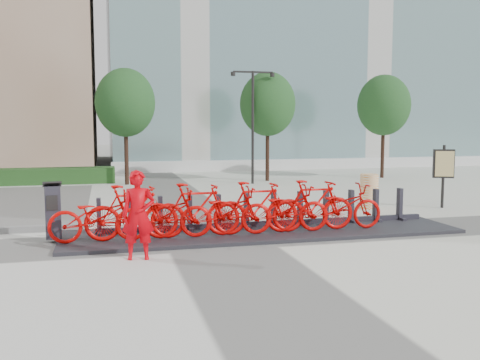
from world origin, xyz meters
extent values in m
plane|color=beige|center=(0.00, 0.00, 0.00)|extent=(120.00, 120.00, 0.00)
cube|color=#1A3B16|center=(-5.00, 13.20, 0.35)|extent=(6.00, 1.20, 0.70)
cylinder|color=black|center=(-1.50, 12.00, 1.50)|extent=(0.18, 0.18, 3.00)
ellipsoid|color=#1C4920|center=(-1.50, 12.00, 3.60)|extent=(2.60, 2.60, 2.99)
cylinder|color=black|center=(5.00, 12.00, 1.50)|extent=(0.18, 0.18, 3.00)
ellipsoid|color=#1C4920|center=(5.00, 12.00, 3.60)|extent=(2.60, 2.60, 2.99)
cylinder|color=black|center=(11.00, 12.00, 1.50)|extent=(0.18, 0.18, 3.00)
ellipsoid|color=#1C4920|center=(11.00, 12.00, 3.60)|extent=(2.60, 2.60, 2.99)
cylinder|color=black|center=(4.00, 11.00, 2.50)|extent=(0.12, 0.12, 5.00)
cube|color=black|center=(3.55, 11.00, 4.95)|extent=(0.90, 0.08, 0.08)
cube|color=black|center=(4.45, 11.00, 4.95)|extent=(0.90, 0.08, 0.08)
cylinder|color=black|center=(3.10, 11.00, 4.85)|extent=(0.20, 0.20, 0.18)
cylinder|color=black|center=(4.90, 11.00, 4.85)|extent=(0.20, 0.20, 0.18)
cube|color=#26262C|center=(1.30, 0.30, 0.04)|extent=(9.60, 2.40, 0.08)
imported|color=#CF0402|center=(-2.60, -0.05, 0.64)|extent=(2.14, 0.75, 1.12)
imported|color=#CF0402|center=(-1.88, -0.05, 0.70)|extent=(2.07, 0.59, 1.25)
imported|color=#CF0402|center=(-1.16, -0.05, 0.64)|extent=(2.14, 0.75, 1.12)
imported|color=#CF0402|center=(-0.44, -0.05, 0.70)|extent=(2.07, 0.59, 1.25)
imported|color=#CF0402|center=(0.28, -0.05, 0.64)|extent=(2.14, 0.75, 1.12)
imported|color=#CF0402|center=(1.00, -0.05, 0.70)|extent=(2.07, 0.59, 1.25)
imported|color=#CF0402|center=(1.72, -0.05, 0.64)|extent=(2.14, 0.75, 1.12)
imported|color=#CF0402|center=(2.44, -0.05, 0.70)|extent=(2.07, 0.59, 1.25)
imported|color=#CF0402|center=(3.16, -0.05, 0.64)|extent=(2.14, 0.75, 1.12)
cube|color=#2A2933|center=(-3.60, 0.54, 0.68)|extent=(0.37, 0.33, 1.20)
cube|color=black|center=(-3.60, 0.54, 1.32)|extent=(0.44, 0.39, 0.16)
cube|color=black|center=(-3.60, 0.39, 0.92)|extent=(0.24, 0.05, 0.34)
imported|color=#D7000A|center=(-1.82, -1.48, 0.88)|extent=(0.68, 0.48, 1.76)
cylinder|color=orange|center=(5.64, 3.20, 0.55)|extent=(0.59, 0.59, 1.10)
cylinder|color=black|center=(7.99, 2.76, 1.00)|extent=(0.09, 0.09, 2.01)
cube|color=black|center=(7.99, 2.76, 1.41)|extent=(0.64, 0.34, 0.91)
cube|color=#E3CC7F|center=(7.99, 2.70, 1.41)|extent=(0.53, 0.24, 0.80)
camera|label=1|loc=(-2.44, -12.02, 2.66)|focal=40.00mm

